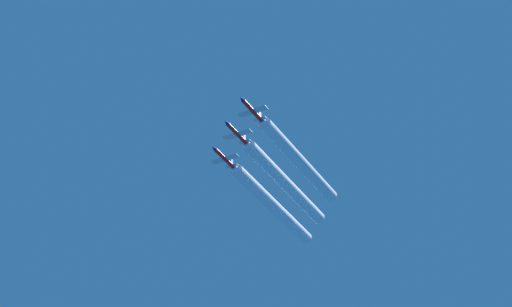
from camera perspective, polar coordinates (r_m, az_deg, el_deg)
jet_lead at (r=291.21m, az=-0.25°, el=2.51°), size 9.08×13.22×3.18m
jet_second_echelon at (r=300.07m, az=-1.14°, el=1.19°), size 9.08×13.22×3.18m
jet_third_echelon at (r=307.83m, az=-1.86°, el=-0.22°), size 9.08×13.22×3.18m
smoke_trail_lead at (r=313.44m, az=2.41°, el=-0.40°), size 4.08×48.88×4.08m
smoke_trail_second_echelon at (r=323.45m, az=1.63°, el=-1.67°), size 4.08×51.67×4.08m
smoke_trail_third_echelon at (r=331.46m, az=0.91°, el=-2.92°), size 4.08×51.89×4.08m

